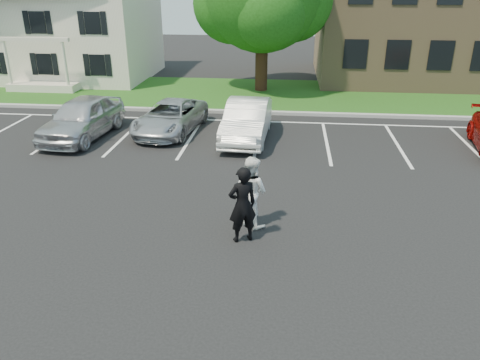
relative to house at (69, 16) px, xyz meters
name	(u,v)px	position (x,y,z in m)	size (l,w,h in m)	color
ground_plane	(236,240)	(13.00, -19.97, -3.83)	(90.00, 90.00, 0.00)	black
curb	(263,113)	(13.00, -7.97, -3.75)	(40.00, 0.30, 0.15)	gray
grass_strip	(268,94)	(13.00, -3.97, -3.79)	(44.00, 8.00, 0.08)	#244516
stall_lines	(292,134)	(14.40, -11.02, -3.82)	(34.00, 5.36, 0.01)	white
house	(69,16)	(0.00, 0.00, 0.00)	(10.30, 9.22, 7.60)	beige
man_black_suit	(242,205)	(13.16, -19.92, -2.83)	(0.73, 0.48, 2.00)	black
man_white_shirt	(251,191)	(13.30, -19.03, -2.86)	(0.94, 0.73, 1.93)	white
car_silver_west	(82,118)	(5.75, -12.31, -3.00)	(1.96, 4.88, 1.66)	silver
car_silver_minivan	(170,117)	(9.18, -11.21, -3.18)	(2.16, 4.69, 1.30)	#B9BBC0
car_white_sedan	(247,120)	(12.53, -11.83, -3.04)	(1.67, 4.78, 1.57)	silver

